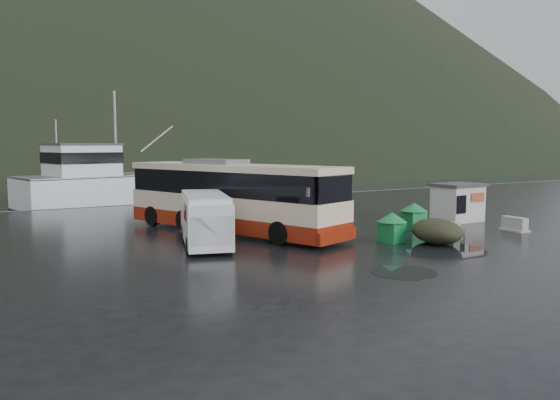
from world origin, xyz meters
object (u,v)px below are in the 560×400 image
white_van (205,246)px  fishing_trawler (148,194)px  coach_bus (231,232)px  jersey_barrier_b (514,231)px  waste_bin_right (413,229)px  jersey_barrier_a (444,237)px  dome_tent (437,244)px  waste_bin_left (391,242)px  ticket_kiosk (457,221)px

white_van → fishing_trawler: size_ratio=0.21×
coach_bus → jersey_barrier_b: (13.07, -7.56, 0.00)m
waste_bin_right → jersey_barrier_a: size_ratio=0.90×
dome_tent → white_van: bearing=151.5°
white_van → jersey_barrier_b: (15.84, -4.61, 0.00)m
waste_bin_left → dome_tent: (1.56, -1.35, 0.00)m
waste_bin_right → jersey_barrier_a: 2.71m
ticket_kiosk → fishing_trawler: size_ratio=0.11×
jersey_barrier_b → fishing_trawler: size_ratio=0.06×
waste_bin_right → dome_tent: waste_bin_right is taller
jersey_barrier_a → jersey_barrier_b: 4.76m
white_van → ticket_kiosk: (16.21, -0.44, 0.00)m
coach_bus → fishing_trawler: 23.91m
coach_bus → waste_bin_left: (5.10, -6.71, 0.00)m
dome_tent → waste_bin_right: bearing=59.0°
white_van → dome_tent: 10.71m
white_van → ticket_kiosk: size_ratio=1.97×
coach_bus → jersey_barrier_a: 10.89m
waste_bin_left → jersey_barrier_a: (3.24, -0.29, 0.00)m
white_van → fishing_trawler: 27.30m
waste_bin_right → jersey_barrier_b: waste_bin_right is taller
waste_bin_right → ticket_kiosk: 4.67m
white_van → jersey_barrier_b: 16.49m
dome_tent → jersey_barrier_b: 6.44m
white_van → coach_bus: bearing=64.9°
jersey_barrier_a → fishing_trawler: 31.16m
jersey_barrier_a → white_van: bearing=160.0°
waste_bin_left → dome_tent: bearing=-40.9°
waste_bin_left → ticket_kiosk: bearing=21.7°
coach_bus → jersey_barrier_a: bearing=-58.5°
white_van → dome_tent: bearing=-10.6°
waste_bin_right → waste_bin_left: bearing=-148.0°
waste_bin_left → jersey_barrier_a: size_ratio=0.88×
coach_bus → dome_tent: size_ratio=4.59×
dome_tent → ticket_kiosk: (6.79, 4.67, 0.00)m
white_van → jersey_barrier_a: size_ratio=3.55×
coach_bus → ticket_kiosk: (13.45, -3.39, 0.00)m
ticket_kiosk → jersey_barrier_a: (-5.11, -3.61, 0.00)m
waste_bin_right → white_van: bearing=173.2°
waste_bin_left → white_van: bearing=154.4°
jersey_barrier_a → jersey_barrier_b: jersey_barrier_a is taller
jersey_barrier_a → ticket_kiosk: bearing=35.3°
white_van → jersey_barrier_b: size_ratio=3.84×
ticket_kiosk → jersey_barrier_b: 4.18m
dome_tent → jersey_barrier_b: (6.42, 0.50, 0.00)m
ticket_kiosk → fishing_trawler: 29.01m
coach_bus → jersey_barrier_b: bearing=-48.5°
waste_bin_right → jersey_barrier_a: waste_bin_right is taller
waste_bin_right → fishing_trawler: 28.65m
waste_bin_right → dome_tent: bearing=-121.0°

